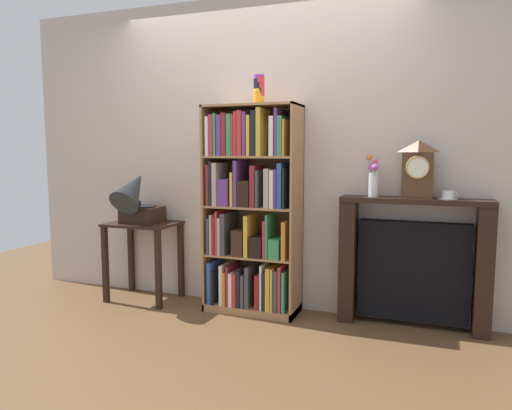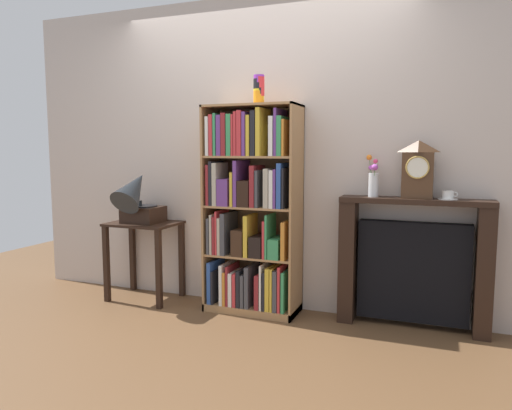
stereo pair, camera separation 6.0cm
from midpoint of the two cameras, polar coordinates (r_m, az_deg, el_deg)
name	(u,v)px [view 1 (the left image)]	position (r m, az deg, el deg)	size (l,w,h in m)	color
ground_plane	(249,314)	(4.03, -1.25, -12.92)	(7.80, 6.40, 0.02)	brown
wall_back	(275,154)	(4.03, 1.82, 6.10)	(4.80, 0.08, 2.60)	beige
bookshelf	(250,214)	(3.89, -1.13, -1.13)	(0.77, 0.35, 1.69)	#A87A4C
cup_stack	(259,90)	(3.83, -0.10, 13.62)	(0.09, 0.09, 0.22)	orange
side_table_left	(143,242)	(4.38, -13.69, -4.31)	(0.60, 0.45, 0.70)	black
gramophone	(136,198)	(4.25, -14.49, 0.80)	(0.31, 0.50, 0.52)	black
fireplace_mantel	(413,264)	(3.79, 17.80, -6.69)	(1.09, 0.22, 0.98)	black
mantel_clock	(418,169)	(3.68, 18.31, 4.07)	(0.22, 0.14, 0.42)	#472D1C
flower_vase	(373,180)	(3.71, 13.39, 2.88)	(0.10, 0.15, 0.32)	silver
teacup_with_saucer	(448,195)	(3.69, 21.48, 1.08)	(0.14, 0.14, 0.06)	white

